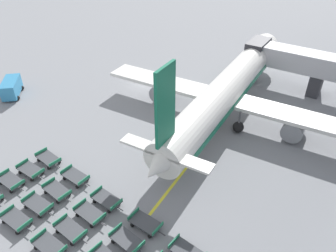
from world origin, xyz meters
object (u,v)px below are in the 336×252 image
(baggage_dolly_row_far_col_b, at_px, (75,177))
(service_van, at_px, (11,87))
(baggage_dolly_row_far_col_c, at_px, (107,200))
(baggage_dolly_row_mid_b_col_b, at_px, (57,191))
(baggage_dolly_row_near_col_b, at_px, (16,220))
(baggage_dolly_row_mid_b_col_a, at_px, (31,170))
(baggage_dolly_row_mid_b_col_d, at_px, (127,240))
(baggage_dolly_row_mid_a_col_b, at_px, (38,205))
(baggage_dolly_row_far_col_a, at_px, (48,159))
(baggage_dolly_row_mid_a_col_a, at_px, (11,181))
(baggage_dolly_row_mid_a_col_c, at_px, (71,230))
(airplane, at_px, (227,91))
(baggage_dolly_row_mid_b_col_c, at_px, (90,213))
(baggage_dolly_row_near_col_c, at_px, (49,246))
(baggage_dolly_row_far_col_e, at_px, (187,252))
(baggage_dolly_row_far_col_d, at_px, (146,223))

(baggage_dolly_row_far_col_b, bearing_deg, service_van, 162.03)
(baggage_dolly_row_far_col_b, relative_size, baggage_dolly_row_far_col_c, 1.00)
(service_van, distance_m, baggage_dolly_row_mid_b_col_b, 22.16)
(baggage_dolly_row_near_col_b, xyz_separation_m, baggage_dolly_row_mid_b_col_a, (-4.31, 4.49, 0.00))
(baggage_dolly_row_far_col_b, bearing_deg, baggage_dolly_row_mid_b_col_d, -16.31)
(service_van, height_order, baggage_dolly_row_mid_a_col_b, service_van)
(baggage_dolly_row_far_col_a, relative_size, baggage_dolly_row_far_col_c, 1.01)
(baggage_dolly_row_mid_a_col_b, bearing_deg, baggage_dolly_row_far_col_b, 90.58)
(baggage_dolly_row_far_col_a, bearing_deg, baggage_dolly_row_mid_a_col_a, -93.41)
(baggage_dolly_row_far_col_a, bearing_deg, baggage_dolly_row_mid_a_col_c, -28.07)
(airplane, height_order, baggage_dolly_row_mid_b_col_c, airplane)
(baggage_dolly_row_mid_a_col_a, height_order, baggage_dolly_row_mid_a_col_c, same)
(baggage_dolly_row_near_col_c, bearing_deg, baggage_dolly_row_far_col_c, 87.29)
(baggage_dolly_row_mid_b_col_d, xyz_separation_m, baggage_dolly_row_far_col_c, (-4.31, 2.18, 0.00))
(service_van, height_order, baggage_dolly_row_mid_b_col_c, service_van)
(baggage_dolly_row_mid_a_col_b, relative_size, baggage_dolly_row_far_col_c, 1.00)
(baggage_dolly_row_mid_a_col_a, relative_size, baggage_dolly_row_mid_b_col_a, 1.00)
(baggage_dolly_row_mid_b_col_c, relative_size, baggage_dolly_row_far_col_c, 1.00)
(baggage_dolly_row_far_col_e, bearing_deg, baggage_dolly_row_near_col_b, -157.04)
(baggage_dolly_row_far_col_c, xyz_separation_m, baggage_dolly_row_far_col_e, (8.80, -0.31, 0.00))
(baggage_dolly_row_mid_a_col_a, distance_m, baggage_dolly_row_far_col_e, 18.27)
(airplane, relative_size, baggage_dolly_row_mid_b_col_a, 10.70)
(baggage_dolly_row_mid_b_col_b, bearing_deg, baggage_dolly_row_mid_a_col_b, -90.39)
(baggage_dolly_row_near_col_b, distance_m, baggage_dolly_row_far_col_e, 14.59)
(baggage_dolly_row_far_col_b, relative_size, baggage_dolly_row_far_col_d, 1.00)
(baggage_dolly_row_mid_b_col_b, bearing_deg, baggage_dolly_row_far_col_d, 11.51)
(baggage_dolly_row_mid_b_col_b, distance_m, baggage_dolly_row_far_col_d, 9.19)
(baggage_dolly_row_near_col_b, distance_m, baggage_dolly_row_far_col_c, 7.59)
(baggage_dolly_row_mid_a_col_b, bearing_deg, baggage_dolly_row_far_col_e, 15.10)
(airplane, height_order, baggage_dolly_row_far_col_c, airplane)
(baggage_dolly_row_mid_b_col_c, xyz_separation_m, baggage_dolly_row_mid_b_col_d, (4.39, -0.21, 0.00))
(baggage_dolly_row_near_col_b, distance_m, baggage_dolly_row_mid_b_col_d, 9.73)
(baggage_dolly_row_mid_a_col_a, bearing_deg, baggage_dolly_row_mid_b_col_c, 9.98)
(baggage_dolly_row_mid_b_col_d, bearing_deg, baggage_dolly_row_far_col_e, 22.50)
(baggage_dolly_row_far_col_e, bearing_deg, baggage_dolly_row_far_col_b, 176.82)
(baggage_dolly_row_mid_a_col_c, bearing_deg, baggage_dolly_row_far_col_a, 151.93)
(baggage_dolly_row_mid_b_col_c, xyz_separation_m, baggage_dolly_row_far_col_b, (-4.51, 2.40, 0.00))
(baggage_dolly_row_mid_a_col_b, xyz_separation_m, baggage_dolly_row_mid_b_col_d, (8.85, 1.74, 0.00))
(baggage_dolly_row_near_col_c, relative_size, baggage_dolly_row_mid_a_col_b, 1.00)
(baggage_dolly_row_mid_b_col_b, bearing_deg, baggage_dolly_row_mid_b_col_a, 175.77)
(airplane, height_order, baggage_dolly_row_far_col_e, airplane)
(airplane, bearing_deg, baggage_dolly_row_far_col_a, -119.58)
(baggage_dolly_row_mid_b_col_c, relative_size, baggage_dolly_row_mid_b_col_d, 1.00)
(baggage_dolly_row_mid_b_col_c, bearing_deg, baggage_dolly_row_mid_b_col_d, -2.72)
(baggage_dolly_row_mid_a_col_a, height_order, baggage_dolly_row_mid_b_col_d, same)
(baggage_dolly_row_far_col_c, bearing_deg, airplane, 84.78)
(baggage_dolly_row_near_col_b, distance_m, baggage_dolly_row_mid_a_col_c, 4.92)
(airplane, bearing_deg, baggage_dolly_row_far_col_d, -82.13)
(baggage_dolly_row_far_col_d, bearing_deg, baggage_dolly_row_mid_a_col_b, -156.58)
(baggage_dolly_row_near_col_b, relative_size, baggage_dolly_row_mid_a_col_c, 0.99)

